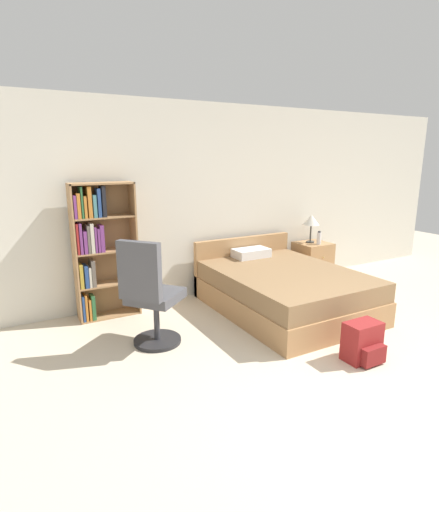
# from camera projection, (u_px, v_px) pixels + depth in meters

# --- Properties ---
(ground_plane) EXTENTS (14.00, 14.00, 0.00)m
(ground_plane) POSITION_uv_depth(u_px,v_px,m) (404.00, 408.00, 3.10)
(ground_plane) COLOR beige
(wall_back) EXTENTS (9.00, 0.06, 2.60)m
(wall_back) POSITION_uv_depth(u_px,v_px,m) (210.00, 201.00, 5.53)
(wall_back) COLOR silver
(wall_back) RESTS_ON ground_plane
(bookshelf) EXTENTS (0.72, 0.27, 1.62)m
(bookshelf) POSITION_uv_depth(u_px,v_px,m) (97.00, 248.00, 4.67)
(bookshelf) COLOR #AD7F51
(bookshelf) RESTS_ON ground_plane
(bed) EXTENTS (1.55, 2.06, 0.78)m
(bed) POSITION_uv_depth(u_px,v_px,m) (282.00, 289.00, 5.07)
(bed) COLOR #AD7F51
(bed) RESTS_ON ground_plane
(office_chair) EXTENTS (0.72, 0.71, 1.14)m
(office_chair) POSITION_uv_depth(u_px,v_px,m) (150.00, 297.00, 3.98)
(office_chair) COLOR #232326
(office_chair) RESTS_ON ground_plane
(nightstand) EXTENTS (0.50, 0.49, 0.60)m
(nightstand) POSITION_uv_depth(u_px,v_px,m) (312.00, 261.00, 6.28)
(nightstand) COLOR #AD7F51
(nightstand) RESTS_ON ground_plane
(table_lamp) EXTENTS (0.25, 0.25, 0.44)m
(table_lamp) POSITION_uv_depth(u_px,v_px,m) (311.00, 221.00, 6.15)
(table_lamp) COLOR #333333
(table_lamp) RESTS_ON nightstand
(water_bottle) EXTENTS (0.06, 0.06, 0.20)m
(water_bottle) POSITION_uv_depth(u_px,v_px,m) (319.00, 238.00, 6.09)
(water_bottle) COLOR silver
(water_bottle) RESTS_ON nightstand
(backpack_red) EXTENTS (0.35, 0.30, 0.38)m
(backpack_red) POSITION_uv_depth(u_px,v_px,m) (363.00, 343.00, 3.80)
(backpack_red) COLOR maroon
(backpack_red) RESTS_ON ground_plane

